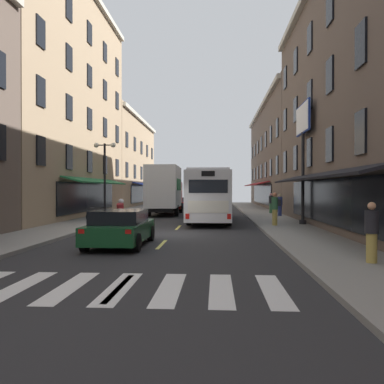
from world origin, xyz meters
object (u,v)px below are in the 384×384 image
pedestrian_near (275,208)px  billboard_sign (303,132)px  bicycle_near (99,217)px  pedestrian_far (271,203)px  motorcycle_rider (121,218)px  pedestrian_rear (280,205)px  transit_bus (210,195)px  street_lamp_twin (105,177)px  sedan_near (120,228)px  box_truck (165,190)px  sedan_mid (179,203)px  pedestrian_mid (372,232)px

pedestrian_near → billboard_sign: bearing=-62.4°
bicycle_near → pedestrian_near: (10.20, -1.10, 0.60)m
pedestrian_far → motorcycle_rider: bearing=157.2°
bicycle_near → pedestrian_rear: 13.45m
bicycle_near → transit_bus: bearing=28.5°
motorcycle_rider → street_lamp_twin: (-2.45, 5.57, 2.19)m
sedan_near → motorcycle_rider: bearing=103.8°
bicycle_near → pedestrian_far: 15.20m
transit_bus → pedestrian_near: bearing=-51.5°
sedan_near → transit_bus: bearing=75.0°
sedan_near → pedestrian_far: size_ratio=2.55×
billboard_sign → box_truck: billboard_sign is taller
transit_bus → bicycle_near: 7.51m
sedan_mid → bicycle_near: size_ratio=2.62×
box_truck → bicycle_near: 9.64m
pedestrian_mid → motorcycle_rider: bearing=-67.8°
pedestrian_rear → billboard_sign: bearing=130.6°
pedestrian_near → street_lamp_twin: (-10.34, 2.70, 1.79)m
billboard_sign → pedestrian_near: 4.74m
transit_bus → street_lamp_twin: (-6.65, -1.94, 1.16)m
billboard_sign → motorcycle_rider: size_ratio=3.32×
transit_bus → pedestrian_far: 8.13m
billboard_sign → pedestrian_mid: size_ratio=4.18×
pedestrian_far → pedestrian_mid: bearing=-170.2°
motorcycle_rider → transit_bus: bearing=60.8°
transit_bus → sedan_mid: size_ratio=2.59×
sedan_near → bicycle_near: (-3.37, 8.25, -0.19)m
motorcycle_rider → box_truck: bearing=88.1°
bicycle_near → pedestrian_rear: size_ratio=1.03×
box_truck → pedestrian_rear: size_ratio=4.62×
box_truck → transit_bus: bearing=-55.9°
bicycle_near → pedestrian_far: bearing=40.6°
pedestrian_rear → street_lamp_twin: size_ratio=0.33×
transit_bus → sedan_near: (-3.15, -11.78, -1.04)m
pedestrian_near → pedestrian_rear: bearing=-11.9°
street_lamp_twin → motorcycle_rider: bearing=-66.2°
billboard_sign → street_lamp_twin: 12.43m
box_truck → bicycle_near: bearing=-106.7°
sedan_mid → motorcycle_rider: size_ratio=2.16×
billboard_sign → sedan_mid: (-9.08, 19.94, -4.78)m
transit_bus → motorcycle_rider: (-4.20, -7.51, -1.03)m
motorcycle_rider → bicycle_near: bearing=120.2°
motorcycle_rider → pedestrian_far: 16.65m
sedan_near → street_lamp_twin: size_ratio=0.86×
pedestrian_rear → street_lamp_twin: 13.01m
sedan_mid → street_lamp_twin: street_lamp_twin is taller
sedan_mid → street_lamp_twin: bearing=-99.3°
pedestrian_mid → pedestrian_rear: pedestrian_rear is taller
sedan_mid → pedestrian_mid: 32.60m
motorcycle_rider → pedestrian_rear: size_ratio=1.26×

